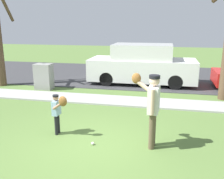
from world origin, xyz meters
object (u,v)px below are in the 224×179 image
Objects in this scene: person_adult at (152,103)px; utility_cabinet at (44,77)px; person_child at (58,109)px; parked_van_white at (142,65)px; baseball at (93,143)px.

person_adult reaches higher than utility_cabinet.
person_child is at bearing 1.24° from person_adult.
utility_cabinet is (-2.59, 4.35, -0.16)m from person_child.
person_adult is 0.35× the size of parked_van_white.
baseball is at bearing -15.03° from person_child.
person_child is at bearing -103.83° from parked_van_white.
baseball is (-1.35, -0.21, -1.04)m from person_adult.
person_child is 0.98× the size of utility_cabinet.
person_adult is 23.34× the size of baseball.
person_child is (-2.37, 0.16, -0.36)m from person_adult.
parked_van_white is at bearing 81.26° from person_child.
person_adult is 6.51m from parked_van_white.
person_child is 5.06m from utility_cabinet.
parked_van_white is at bearing 25.20° from utility_cabinet.
parked_van_white is at bearing 85.43° from baseball.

